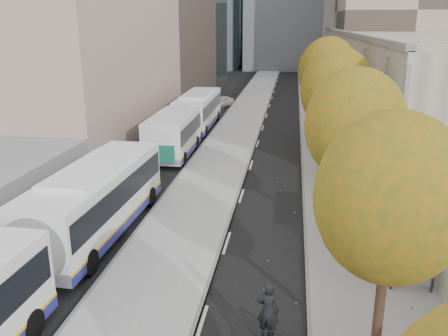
% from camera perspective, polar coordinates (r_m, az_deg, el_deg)
% --- Properties ---
extents(bus_platform, '(4.25, 150.00, 0.15)m').
position_cam_1_polar(bus_platform, '(43.17, 1.63, 4.75)').
color(bus_platform, '#A4A4A4').
rests_on(bus_platform, ground).
extents(sidewalk, '(4.75, 150.00, 0.08)m').
position_cam_1_polar(sidewalk, '(43.02, 12.30, 4.27)').
color(sidewalk, gray).
rests_on(sidewalk, ground).
extents(building_tan, '(18.00, 92.00, 8.00)m').
position_cam_1_polar(building_tan, '(72.55, 20.24, 11.93)').
color(building_tan, gray).
rests_on(building_tan, ground).
extents(bus_shelter, '(1.90, 4.40, 2.53)m').
position_cam_1_polar(bus_shelter, '(19.80, 21.51, -5.36)').
color(bus_shelter, '#383A3F').
rests_on(bus_shelter, sidewalk).
extents(tree_b, '(4.00, 4.00, 6.97)m').
position_cam_1_polar(tree_b, '(12.92, 19.51, -3.50)').
color(tree_b, black).
rests_on(tree_b, sidewalk).
extents(tree_c, '(4.20, 4.20, 7.28)m').
position_cam_1_polar(tree_c, '(20.47, 15.52, 4.93)').
color(tree_c, black).
rests_on(tree_c, sidewalk).
extents(tree_d, '(4.40, 4.40, 7.60)m').
position_cam_1_polar(tree_d, '(29.26, 13.51, 9.05)').
color(tree_d, black).
rests_on(tree_d, sidewalk).
extents(tree_e, '(4.60, 4.60, 7.92)m').
position_cam_1_polar(tree_e, '(38.15, 12.41, 11.26)').
color(tree_e, black).
rests_on(tree_e, sidewalk).
extents(bus_near, '(3.30, 18.73, 3.11)m').
position_cam_1_polar(bus_near, '(18.85, -20.38, -8.01)').
color(bus_near, white).
rests_on(bus_near, ground).
extents(bus_far, '(2.93, 18.49, 3.08)m').
position_cam_1_polar(bus_far, '(39.55, -4.25, 5.93)').
color(bus_far, white).
rests_on(bus_far, ground).
extents(cyclist, '(0.73, 1.86, 2.32)m').
position_cam_1_polar(cyclist, '(14.64, 5.25, -18.48)').
color(cyclist, black).
rests_on(cyclist, ground).
extents(distant_car, '(2.49, 3.74, 1.18)m').
position_cam_1_polar(distant_car, '(54.86, -0.16, 7.99)').
color(distant_car, white).
rests_on(distant_car, ground).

